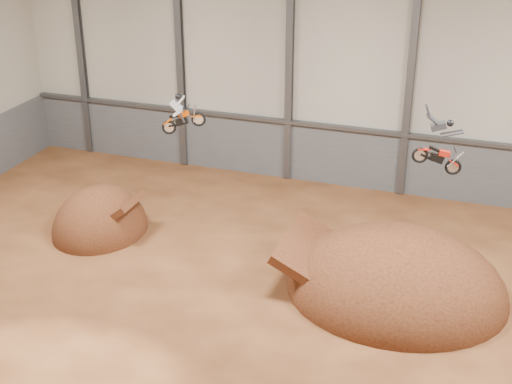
% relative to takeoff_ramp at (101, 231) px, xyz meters
% --- Properties ---
extents(floor, '(40.00, 40.00, 0.00)m').
position_rel_takeoff_ramp_xyz_m(floor, '(10.38, -5.24, 0.00)').
color(floor, '#4E2914').
rests_on(floor, ground).
extents(back_wall, '(40.00, 0.10, 14.00)m').
position_rel_takeoff_ramp_xyz_m(back_wall, '(10.38, 9.76, 7.00)').
color(back_wall, '#B4AE9F').
rests_on(back_wall, ground).
extents(lower_band_back, '(39.80, 0.18, 3.50)m').
position_rel_takeoff_ramp_xyz_m(lower_band_back, '(10.38, 9.66, 1.75)').
color(lower_band_back, '#54565C').
rests_on(lower_band_back, ground).
extents(steel_rail, '(39.80, 0.35, 0.20)m').
position_rel_takeoff_ramp_xyz_m(steel_rail, '(10.38, 9.51, 3.55)').
color(steel_rail, '#47494F').
rests_on(steel_rail, lower_band_back).
extents(steel_column_0, '(0.40, 0.36, 13.90)m').
position_rel_takeoff_ramp_xyz_m(steel_column_0, '(-6.28, 9.56, 7.00)').
color(steel_column_0, '#47494F').
rests_on(steel_column_0, ground).
extents(steel_column_1, '(0.40, 0.36, 13.90)m').
position_rel_takeoff_ramp_xyz_m(steel_column_1, '(0.38, 9.56, 7.00)').
color(steel_column_1, '#47494F').
rests_on(steel_column_1, ground).
extents(steel_column_2, '(0.40, 0.36, 13.90)m').
position_rel_takeoff_ramp_xyz_m(steel_column_2, '(7.05, 9.56, 7.00)').
color(steel_column_2, '#47494F').
rests_on(steel_column_2, ground).
extents(steel_column_3, '(0.40, 0.36, 13.90)m').
position_rel_takeoff_ramp_xyz_m(steel_column_3, '(13.72, 9.56, 7.00)').
color(steel_column_3, '#47494F').
rests_on(steel_column_3, ground).
extents(takeoff_ramp, '(4.63, 5.34, 4.63)m').
position_rel_takeoff_ramp_xyz_m(takeoff_ramp, '(0.00, 0.00, 0.00)').
color(takeoff_ramp, '#381A0E').
rests_on(takeoff_ramp, ground).
extents(landing_ramp, '(9.53, 8.43, 5.50)m').
position_rel_takeoff_ramp_xyz_m(landing_ramp, '(15.11, -0.91, 0.00)').
color(landing_ramp, '#381A0E').
rests_on(landing_ramp, ground).
extents(fmx_rider_a, '(2.71, 1.50, 2.45)m').
position_rel_takeoff_ramp_xyz_m(fmx_rider_a, '(4.61, 0.88, 6.64)').
color(fmx_rider_a, '#C84400').
extents(fmx_rider_b, '(3.35, 1.44, 3.02)m').
position_rel_takeoff_ramp_xyz_m(fmx_rider_b, '(16.15, -1.21, 7.29)').
color(fmx_rider_b, '#AE1D11').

